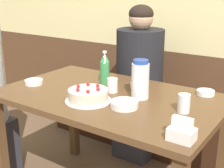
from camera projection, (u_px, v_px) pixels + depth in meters
back_wall at (183, 2)px, 2.53m from camera, size 4.80×0.04×2.50m
bench_seat at (165, 128)px, 2.67m from camera, size 2.20×0.38×0.43m
dining_table at (109, 110)px, 1.88m from camera, size 1.32×0.81×0.76m
birthday_cake at (88, 95)px, 1.74m from camera, size 0.26×0.26×0.09m
water_pitcher at (140, 80)px, 1.76m from camera, size 0.10×0.10×0.23m
soju_bottle at (105, 68)px, 2.03m from camera, size 0.06×0.06×0.22m
napkin_holder at (182, 132)px, 1.29m from camera, size 0.11×0.08×0.11m
bowl_soup_white at (34, 82)px, 2.04m from camera, size 0.12×0.12×0.03m
bowl_rice_small at (124, 104)px, 1.65m from camera, size 0.15×0.15×0.04m
bowl_side_dish at (206, 93)px, 1.84m from camera, size 0.10×0.10×0.03m
bowl_sauce_shallow at (139, 86)px, 1.95m from camera, size 0.12×0.12×0.04m
glass_water_tall at (184, 103)px, 1.58m from camera, size 0.06×0.06×0.10m
glass_tumbler_short at (112, 85)px, 1.88m from camera, size 0.07×0.07×0.09m
person_pale_blue_shirt at (139, 85)px, 2.51m from camera, size 0.37×0.37×1.24m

